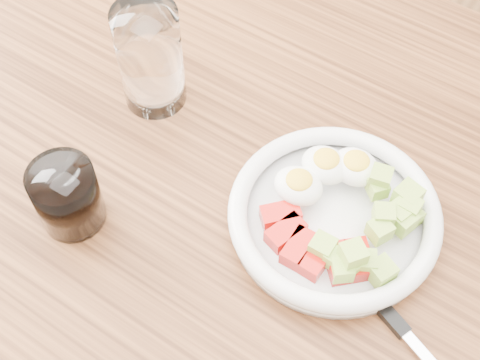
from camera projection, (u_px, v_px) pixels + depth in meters
name	position (u px, v px, depth m)	size (l,w,h in m)	color
dining_table	(242.00, 246.00, 0.85)	(1.50, 0.90, 0.77)	brown
bowl	(335.00, 214.00, 0.73)	(0.24, 0.24, 0.06)	white
fork	(390.00, 317.00, 0.68)	(0.22, 0.10, 0.01)	black
water_glass	(150.00, 58.00, 0.80)	(0.08, 0.08, 0.14)	white
coffee_glass	(67.00, 197.00, 0.72)	(0.07, 0.07, 0.08)	white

